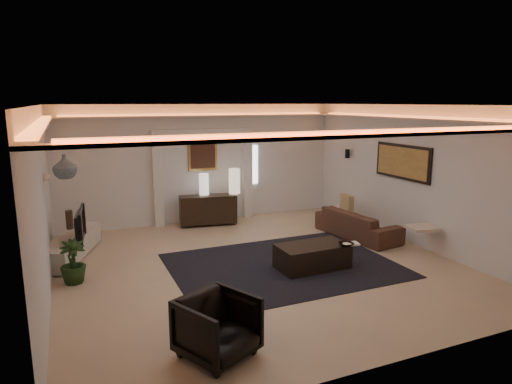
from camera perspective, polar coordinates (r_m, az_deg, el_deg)
name	(u,v)px	position (r m, az deg, el deg)	size (l,w,h in m)	color
floor	(259,265)	(8.37, 0.37, -9.28)	(7.00, 7.00, 0.00)	#CEB088
ceiling	(259,105)	(7.83, 0.39, 10.99)	(7.00, 7.00, 0.00)	white
wall_back	(203,164)	(11.23, -6.80, 3.61)	(7.00, 7.00, 0.00)	silver
wall_front	(389,244)	(5.06, 16.55, -6.41)	(7.00, 7.00, 0.00)	silver
wall_left	(42,206)	(7.34, -25.54, -1.57)	(7.00, 7.00, 0.00)	silver
wall_right	(413,175)	(9.89, 19.32, 1.99)	(7.00, 7.00, 0.00)	silver
cove_soffit	(259,122)	(7.84, 0.39, 8.94)	(7.00, 7.00, 0.04)	silver
daylight_slit	(253,165)	(11.67, -0.38, 3.49)	(0.25, 0.03, 1.00)	white
area_rug	(283,265)	(8.36, 3.47, -9.29)	(4.00, 3.00, 0.01)	black
pilaster_left	(158,181)	(10.92, -12.40, 1.35)	(0.22, 0.20, 2.20)	silver
pilaster_right	(247,175)	(11.56, -1.14, 2.16)	(0.22, 0.20, 2.20)	silver
alcove_header	(203,131)	(11.05, -6.75, 7.66)	(2.52, 0.20, 0.12)	silver
painting_frame	(203,156)	(11.17, -6.78, 4.61)	(0.74, 0.04, 0.74)	tan
painting_canvas	(203,156)	(11.15, -6.74, 4.60)	(0.62, 0.02, 0.62)	#4C2D1E
art_panel_frame	(403,162)	(10.05, 18.14, 3.66)	(0.04, 1.64, 0.74)	black
art_panel_gold	(402,162)	(10.04, 18.03, 3.65)	(0.02, 1.50, 0.62)	tan
wall_sconce	(347,154)	(11.49, 11.55, 4.79)	(0.12, 0.12, 0.22)	black
wall_niche	(48,178)	(8.68, -24.96, 1.68)	(0.10, 0.55, 0.04)	silver
console	(208,209)	(10.93, -6.11, -2.19)	(1.36, 0.43, 0.68)	black
lamp_left	(204,180)	(10.90, -6.65, 1.46)	(0.23, 0.23, 0.52)	white
lamp_right	(234,179)	(10.99, -2.76, 1.61)	(0.28, 0.28, 0.61)	beige
media_ledge	(72,246)	(9.42, -22.40, -6.35)	(0.52, 2.06, 0.39)	beige
tv	(76,223)	(8.94, -21.94, -3.72)	(0.14, 1.05, 0.60)	black
figurine	(69,218)	(9.84, -22.65, -3.11)	(0.14, 0.14, 0.38)	#453423
ginger_jar	(65,167)	(8.28, -23.14, 3.00)	(0.40, 0.40, 0.41)	slate
plant	(73,262)	(8.06, -22.26, -8.23)	(0.41, 0.41, 0.73)	#1B3114
sofa	(357,224)	(10.23, 12.78, -3.97)	(0.79, 2.03, 0.59)	#563023
throw_blanket	(422,228)	(9.31, 20.40, -4.31)	(0.56, 0.45, 0.06)	silver
throw_pillow	(347,204)	(10.96, 11.46, -1.51)	(0.14, 0.45, 0.45)	tan
coffee_table	(312,257)	(8.23, 7.15, -8.23)	(1.26, 0.69, 0.47)	black
bowl	(346,246)	(8.18, 11.36, -6.72)	(0.26, 0.26, 0.06)	black
magazine	(350,245)	(8.27, 11.92, -6.67)	(0.28, 0.20, 0.03)	white
armchair	(218,327)	(5.49, -4.91, -16.74)	(0.79, 0.81, 0.74)	black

